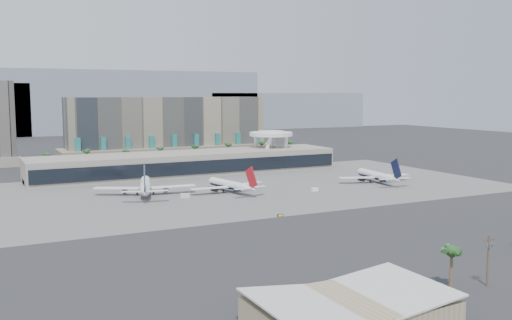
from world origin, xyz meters
name	(u,v)px	position (x,y,z in m)	size (l,w,h in m)	color
ground	(287,210)	(0.00, 0.00, 0.00)	(900.00, 900.00, 0.00)	#232326
apron_pad	(229,189)	(0.00, 55.00, 0.03)	(260.00, 130.00, 0.06)	#5B5B59
mountain_ridge	(102,106)	(27.88, 470.00, 29.89)	(680.00, 60.00, 70.00)	gray
hotel	(169,135)	(10.00, 174.41, 16.81)	(140.00, 30.00, 42.00)	gray
terminal	(188,162)	(0.00, 109.84, 6.52)	(170.00, 32.50, 14.50)	gray
saucer_structure	(271,137)	(55.00, 116.00, 18.45)	(26.00, 26.00, 21.89)	white
palm_row	(179,149)	(7.00, 145.00, 10.50)	(157.80, 2.80, 13.10)	brown
hangar_left	(350,314)	(-45.00, -102.00, 3.20)	(36.65, 22.60, 7.55)	gray
utility_pole	(489,256)	(-2.00, -96.09, 7.14)	(3.20, 0.85, 12.00)	#4C3826
airliner_left	(145,186)	(-39.65, 55.78, 4.00)	(43.23, 44.80, 15.87)	white
airliner_centre	(230,185)	(-3.61, 45.78, 3.40)	(37.30, 38.72, 13.46)	white
airliner_right	(376,176)	(73.26, 38.48, 3.54)	(39.18, 40.54, 14.02)	white
service_vehicle_a	(185,196)	(-26.35, 41.45, 0.95)	(3.91, 1.91, 1.91)	silver
service_vehicle_b	(315,190)	(31.95, 30.80, 0.79)	(3.09, 1.76, 1.59)	white
taxiway_sign	(280,215)	(-8.42, -9.60, 0.50)	(2.25, 0.74, 1.02)	black
near_palm_a	(452,257)	(-10.59, -93.29, 7.24)	(6.00, 6.00, 10.03)	brown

